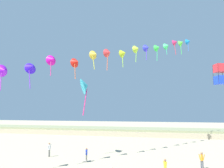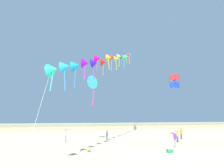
% 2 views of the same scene
% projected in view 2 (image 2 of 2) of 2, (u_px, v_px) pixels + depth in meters
% --- Properties ---
extents(ground_plane, '(240.00, 240.00, 0.00)m').
position_uv_depth(ground_plane, '(173.00, 157.00, 20.39)').
color(ground_plane, tan).
extents(dune_ridge, '(120.00, 11.65, 1.54)m').
position_uv_depth(dune_ridge, '(79.00, 127.00, 64.65)').
color(dune_ridge, tan).
rests_on(dune_ridge, ground).
extents(person_near_left, '(0.24, 0.62, 1.75)m').
position_uv_depth(person_near_left, '(175.00, 138.00, 26.74)').
color(person_near_left, gray).
rests_on(person_near_left, ground).
extents(person_near_right, '(0.21, 0.55, 1.57)m').
position_uv_depth(person_near_right, '(107.00, 135.00, 33.43)').
color(person_near_right, gray).
rests_on(person_near_right, ground).
extents(person_mid_center, '(0.37, 0.51, 1.59)m').
position_uv_depth(person_mid_center, '(177.00, 136.00, 32.21)').
color(person_mid_center, '#474C56').
rests_on(person_mid_center, ground).
extents(person_far_left, '(0.32, 0.59, 1.74)m').
position_uv_depth(person_far_left, '(66.00, 134.00, 33.27)').
color(person_far_left, gray).
rests_on(person_far_left, ground).
extents(person_far_right, '(0.59, 0.23, 1.67)m').
position_uv_depth(person_far_right, '(181.00, 133.00, 36.95)').
color(person_far_right, '#474C56').
rests_on(person_far_right, ground).
extents(kite_banner_string, '(23.25, 36.29, 19.21)m').
position_uv_depth(kite_banner_string, '(113.00, 59.00, 38.35)').
color(kite_banner_string, '#20E3AD').
extents(large_kite_low_lead, '(2.22, 2.48, 4.88)m').
position_uv_depth(large_kite_low_lead, '(94.00, 82.00, 36.67)').
color(large_kite_low_lead, '#31BBD3').
extents(large_kite_mid_trail, '(1.63, 1.63, 2.51)m').
position_uv_depth(large_kite_mid_trail, '(174.00, 81.00, 44.94)').
color(large_kite_mid_trail, blue).
extents(beach_cooler, '(0.58, 0.41, 0.46)m').
position_uv_depth(beach_cooler, '(170.00, 151.00, 22.74)').
color(beach_cooler, '#23844C').
rests_on(beach_cooler, ground).
extents(beach_ball, '(0.36, 0.36, 0.36)m').
position_uv_depth(beach_ball, '(89.00, 150.00, 23.36)').
color(beach_ball, orange).
rests_on(beach_ball, ground).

